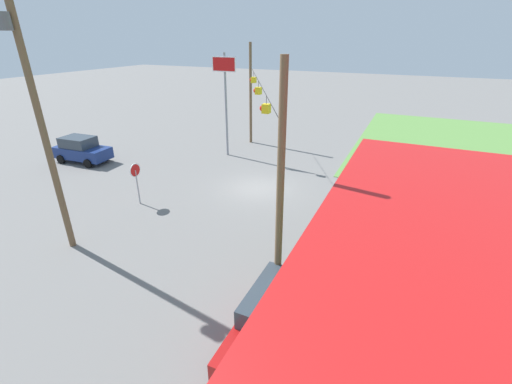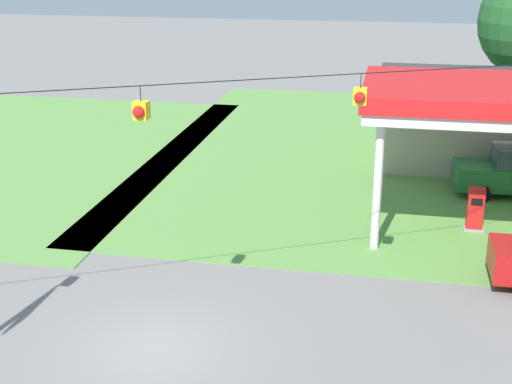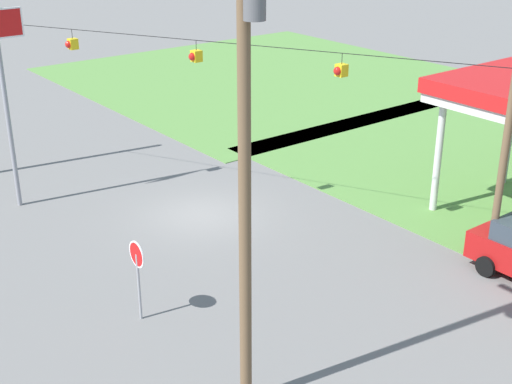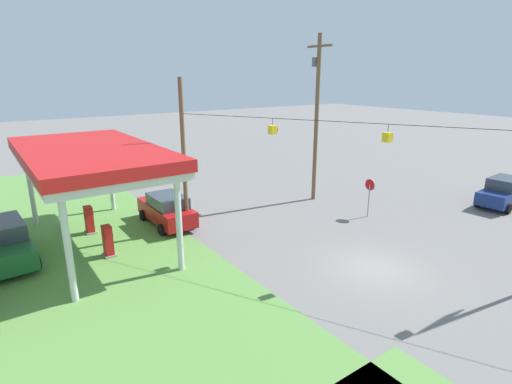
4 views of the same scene
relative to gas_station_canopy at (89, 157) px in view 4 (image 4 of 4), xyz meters
name	(u,v)px [view 4 (image 4 of 4)]	position (x,y,z in m)	size (l,w,h in m)	color
ground_plane	(375,269)	(-10.40, -9.69, -4.74)	(160.00, 160.00, 0.00)	slate
gas_station_canopy	(89,157)	(0.00, 0.00, 0.00)	(11.88, 6.01, 5.24)	silver
fuel_pump_near	(108,242)	(-1.84, 0.00, -3.97)	(0.71, 0.56, 1.61)	gray
fuel_pump_far	(89,221)	(1.84, 0.00, -3.97)	(0.71, 0.56, 1.61)	gray
car_at_pumps_front	(167,209)	(0.56, -4.13, -3.76)	(4.79, 2.11, 1.90)	#AD1414
car_at_pumps_rear	(6,242)	(0.32, 4.14, -3.70)	(5.15, 2.34, 2.05)	#1E602D
car_on_crossroad	(503,192)	(-9.39, -24.31, -3.74)	(2.33, 4.47, 1.97)	navy
stop_sign_roadside	(370,189)	(-5.47, -15.11, -2.93)	(0.80, 0.08, 2.50)	#99999E
utility_pole_main	(316,111)	(-0.64, -14.90, 1.53)	(2.20, 0.44, 11.29)	brown
signal_span_gantry	(384,173)	(-10.40, -9.70, -0.13)	(19.03, 10.24, 8.59)	brown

